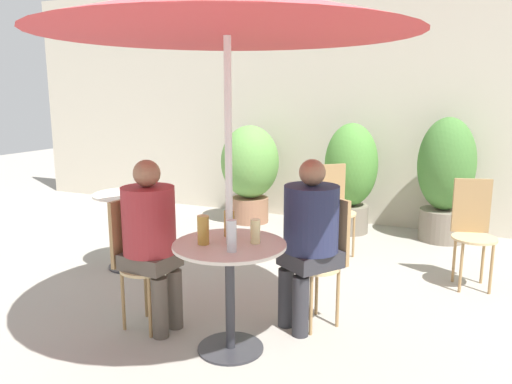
% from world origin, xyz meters
% --- Properties ---
extents(ground_plane, '(20.00, 20.00, 0.00)m').
position_xyz_m(ground_plane, '(0.00, 0.00, 0.00)').
color(ground_plane, '#9E998E').
extents(storefront_wall, '(10.00, 0.06, 3.00)m').
position_xyz_m(storefront_wall, '(0.00, 3.45, 1.50)').
color(storefront_wall, beige).
rests_on(storefront_wall, ground_plane).
extents(cafe_table_near, '(0.70, 0.70, 0.71)m').
position_xyz_m(cafe_table_near, '(0.02, -0.06, 0.52)').
color(cafe_table_near, '#2D2D33').
rests_on(cafe_table_near, ground_plane).
extents(cafe_table_far, '(0.63, 0.63, 0.71)m').
position_xyz_m(cafe_table_far, '(-1.53, 0.94, 0.49)').
color(cafe_table_far, '#2D2D33').
rests_on(cafe_table_far, ground_plane).
extents(bistro_chair_0, '(0.41, 0.41, 0.90)m').
position_xyz_m(bistro_chair_0, '(0.45, 0.57, 0.54)').
color(bistro_chair_0, tan).
rests_on(bistro_chair_0, ground_plane).
extents(bistro_chair_1, '(0.37, 0.36, 0.90)m').
position_xyz_m(bistro_chair_1, '(-0.73, -0.01, 0.54)').
color(bistro_chair_1, tan).
rests_on(bistro_chair_1, ground_plane).
extents(bistro_chair_2, '(0.38, 0.39, 0.90)m').
position_xyz_m(bistro_chair_2, '(1.38, 1.77, 0.54)').
color(bistro_chair_2, tan).
rests_on(bistro_chair_2, ground_plane).
extents(bistro_chair_3, '(0.41, 0.41, 0.90)m').
position_xyz_m(bistro_chair_3, '(0.09, 2.13, 0.54)').
color(bistro_chair_3, tan).
rests_on(bistro_chair_3, ground_plane).
extents(seated_person_0, '(0.46, 0.47, 1.18)m').
position_xyz_m(seated_person_0, '(0.37, 0.45, 0.70)').
color(seated_person_0, '#2D2D33').
rests_on(seated_person_0, ground_plane).
extents(seated_person_1, '(0.37, 0.36, 1.19)m').
position_xyz_m(seated_person_1, '(-0.59, -0.02, 0.70)').
color(seated_person_1, brown).
rests_on(seated_person_1, ground_plane).
extents(beer_glass_0, '(0.07, 0.07, 0.17)m').
position_xyz_m(beer_glass_0, '(-0.05, 0.08, 0.79)').
color(beer_glass_0, '#B28433').
rests_on(beer_glass_0, cafe_table_near).
extents(beer_glass_1, '(0.07, 0.07, 0.18)m').
position_xyz_m(beer_glass_1, '(-0.11, -0.14, 0.80)').
color(beer_glass_1, '#B28433').
rests_on(beer_glass_1, cafe_table_near).
extents(beer_glass_2, '(0.06, 0.06, 0.19)m').
position_xyz_m(beer_glass_2, '(0.11, -0.20, 0.80)').
color(beer_glass_2, silver).
rests_on(beer_glass_2, cafe_table_near).
extents(beer_glass_3, '(0.06, 0.06, 0.15)m').
position_xyz_m(beer_glass_3, '(0.17, 0.01, 0.78)').
color(beer_glass_3, beige).
rests_on(beer_glass_3, cafe_table_near).
extents(potted_plant_0, '(0.72, 0.72, 1.22)m').
position_xyz_m(potted_plant_0, '(-1.21, 2.91, 0.69)').
color(potted_plant_0, '#93664C').
rests_on(potted_plant_0, ground_plane).
extents(potted_plant_1, '(0.61, 0.61, 1.28)m').
position_xyz_m(potted_plant_1, '(0.06, 2.96, 0.70)').
color(potted_plant_1, slate).
rests_on(potted_plant_1, ground_plane).
extents(potted_plant_2, '(0.61, 0.61, 1.36)m').
position_xyz_m(potted_plant_2, '(1.08, 3.04, 0.73)').
color(potted_plant_2, slate).
rests_on(potted_plant_2, ground_plane).
extents(umbrella, '(2.19, 2.19, 2.21)m').
position_xyz_m(umbrella, '(0.02, -0.06, 2.07)').
color(umbrella, silver).
rests_on(umbrella, ground_plane).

